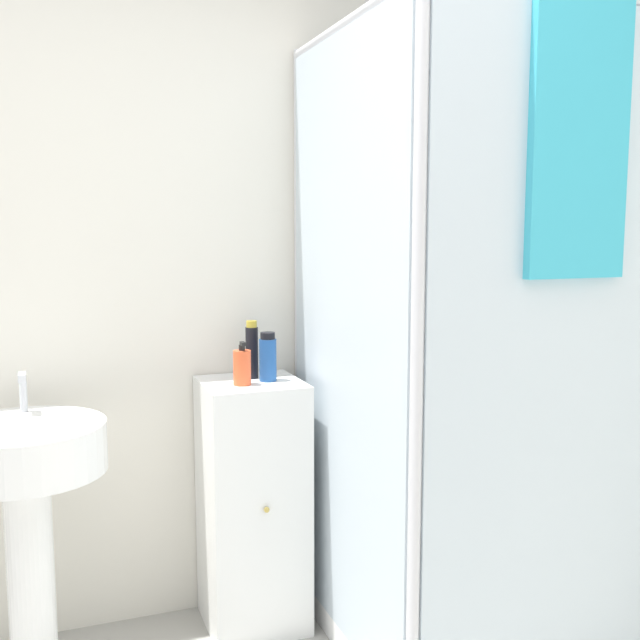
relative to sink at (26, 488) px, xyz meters
The scene contains 7 objects.
wall_back 0.76m from the sink, 51.31° to the left, with size 6.40×0.06×2.50m, color silver.
shower_enclosure 1.43m from the sink, ahead, with size 1.00×1.03×2.10m.
vanity_cabinet 0.80m from the sink, 12.34° to the left, with size 0.35×0.37×0.91m.
sink is the anchor object (origin of this frame).
soap_dispenser 0.78m from the sink, ahead, with size 0.06×0.06×0.15m.
shampoo_bottle_tall_black 0.87m from the sink, 15.73° to the left, with size 0.05×0.05×0.21m.
shampoo_bottle_blue 0.89m from the sink, 10.51° to the left, with size 0.06×0.06×0.17m.
Camera 1 is at (-0.23, -1.04, 1.46)m, focal length 42.00 mm.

